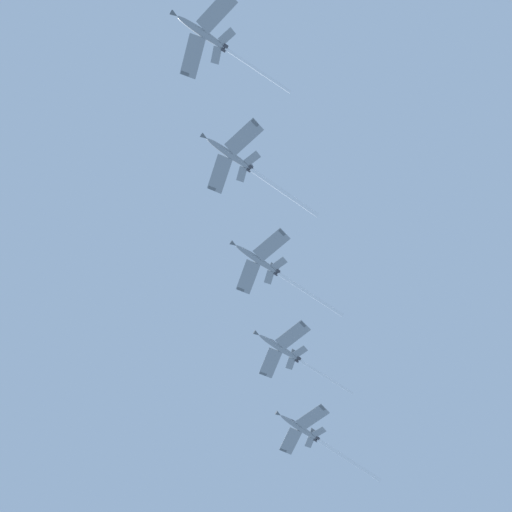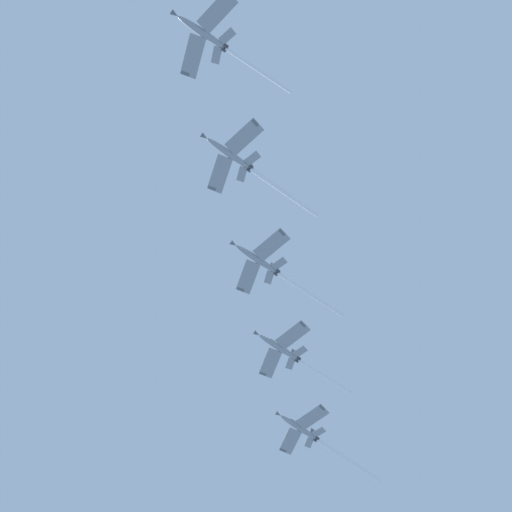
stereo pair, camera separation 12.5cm
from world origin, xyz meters
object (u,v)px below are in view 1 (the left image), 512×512
object	(u,v)px
jet_third	(271,268)
jet_fourth	(287,352)
jet_fifth	(316,438)
jet_lead	(211,39)
jet_second	(245,165)

from	to	relation	value
jet_third	jet_fourth	size ratio (longest dim) A/B	1.07
jet_third	jet_fourth	distance (m)	24.02
jet_third	jet_fifth	bearing A→B (deg)	72.44
jet_lead	jet_second	xyz separation A→B (m)	(8.64, 26.69, -3.64)
jet_lead	jet_fourth	xyz separation A→B (m)	(21.79, 74.05, -11.39)
jet_fifth	jet_second	bearing A→B (deg)	-107.35
jet_fifth	jet_lead	bearing A→B (deg)	-107.51
jet_second	jet_lead	bearing A→B (deg)	-107.94
jet_lead	jet_second	size ratio (longest dim) A/B	0.94
jet_lead	jet_third	distance (m)	54.04
jet_lead	jet_fourth	bearing A→B (deg)	73.60
jet_second	jet_third	bearing A→B (deg)	73.07
jet_second	jet_fifth	size ratio (longest dim) A/B	0.93
jet_second	jet_fifth	world-z (taller)	jet_second
jet_fourth	jet_fifth	size ratio (longest dim) A/B	0.89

